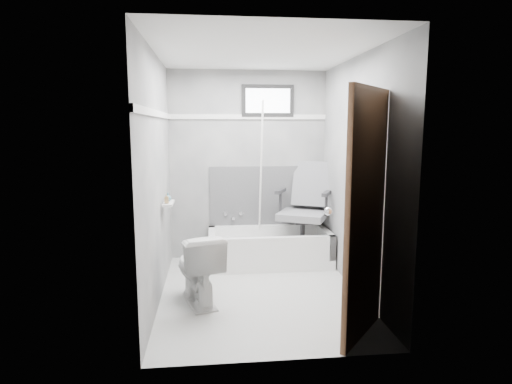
{
  "coord_description": "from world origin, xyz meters",
  "views": [
    {
      "loc": [
        -0.49,
        -4.18,
        1.7
      ],
      "look_at": [
        0.0,
        0.35,
        1.0
      ],
      "focal_mm": 30.0,
      "sensor_mm": 36.0,
      "label": 1
    }
  ],
  "objects": [
    {
      "name": "office_chair",
      "position": [
        0.65,
        0.95,
        0.69
      ],
      "size": [
        0.88,
        0.88,
        1.14
      ],
      "primitive_type": null,
      "rotation": [
        0.0,
        0.0,
        -0.45
      ],
      "color": "slate",
      "rests_on": "bathtub"
    },
    {
      "name": "trim_back",
      "position": [
        0.0,
        1.29,
        1.82
      ],
      "size": [
        2.0,
        0.02,
        0.06
      ],
      "primitive_type": "cube",
      "color": "white",
      "rests_on": "wall_back"
    },
    {
      "name": "ceiling",
      "position": [
        0.0,
        0.0,
        2.4
      ],
      "size": [
        2.6,
        2.6,
        0.0
      ],
      "primitive_type": "plane",
      "rotation": [
        3.14,
        0.0,
        0.0
      ],
      "color": "silver",
      "rests_on": "floor"
    },
    {
      "name": "bathtub",
      "position": [
        0.23,
        0.93,
        0.21
      ],
      "size": [
        1.5,
        0.7,
        0.42
      ],
      "primitive_type": null,
      "color": "white",
      "rests_on": "floor"
    },
    {
      "name": "wall_back",
      "position": [
        0.0,
        1.3,
        1.2
      ],
      "size": [
        2.0,
        0.02,
        2.4
      ],
      "primitive_type": "cube",
      "color": "slate",
      "rests_on": "floor"
    },
    {
      "name": "shelf",
      "position": [
        -0.93,
        0.32,
        0.9
      ],
      "size": [
        0.1,
        0.32,
        0.02
      ],
      "primitive_type": "cube",
      "color": "silver",
      "rests_on": "wall_left"
    },
    {
      "name": "wall_front",
      "position": [
        0.0,
        -1.3,
        1.2
      ],
      "size": [
        2.0,
        0.02,
        2.4
      ],
      "primitive_type": "cube",
      "color": "slate",
      "rests_on": "floor"
    },
    {
      "name": "toilet",
      "position": [
        -0.62,
        -0.17,
        0.35
      ],
      "size": [
        0.57,
        0.79,
        0.69
      ],
      "primitive_type": "imported",
      "rotation": [
        0.0,
        0.0,
        3.42
      ],
      "color": "white",
      "rests_on": "floor"
    },
    {
      "name": "door",
      "position": [
        0.98,
        -1.28,
        1.0
      ],
      "size": [
        0.78,
        0.78,
        2.0
      ],
      "primitive_type": null,
      "color": "brown",
      "rests_on": "floor"
    },
    {
      "name": "backerboard",
      "position": [
        0.25,
        1.29,
        0.8
      ],
      "size": [
        1.5,
        0.02,
        0.78
      ],
      "primitive_type": "cube",
      "color": "#4C4C4F",
      "rests_on": "wall_back"
    },
    {
      "name": "soap_bottle_b",
      "position": [
        -0.94,
        0.38,
        0.96
      ],
      "size": [
        0.1,
        0.1,
        0.09
      ],
      "primitive_type": "imported",
      "rotation": [
        0.0,
        0.0,
        0.94
      ],
      "color": "teal",
      "rests_on": "shelf"
    },
    {
      "name": "soap_bottle_a",
      "position": [
        -0.94,
        0.24,
        0.97
      ],
      "size": [
        0.05,
        0.05,
        0.1
      ],
      "primitive_type": "imported",
      "rotation": [
        0.0,
        0.0,
        0.05
      ],
      "color": "#9F7E4F",
      "rests_on": "shelf"
    },
    {
      "name": "trim_left",
      "position": [
        -0.99,
        0.0,
        1.82
      ],
      "size": [
        0.02,
        2.6,
        0.06
      ],
      "primitive_type": "cube",
      "color": "white",
      "rests_on": "wall_left"
    },
    {
      "name": "floor",
      "position": [
        0.0,
        0.0,
        0.0
      ],
      "size": [
        2.6,
        2.6,
        0.0
      ],
      "primitive_type": "plane",
      "color": "silver",
      "rests_on": "ground"
    },
    {
      "name": "wall_right",
      "position": [
        1.0,
        0.0,
        1.2
      ],
      "size": [
        0.02,
        2.6,
        2.4
      ],
      "primitive_type": "cube",
      "color": "slate",
      "rests_on": "floor"
    },
    {
      "name": "pole",
      "position": [
        0.14,
        1.06,
        1.05
      ],
      "size": [
        0.02,
        0.44,
        1.91
      ],
      "primitive_type": "cylinder",
      "rotation": [
        0.21,
        0.0,
        0.0
      ],
      "color": "white",
      "rests_on": "bathtub"
    },
    {
      "name": "window",
      "position": [
        0.25,
        1.29,
        2.02
      ],
      "size": [
        0.66,
        0.04,
        0.4
      ],
      "primitive_type": null,
      "color": "black",
      "rests_on": "wall_back"
    },
    {
      "name": "wall_left",
      "position": [
        -1.0,
        0.0,
        1.2
      ],
      "size": [
        0.02,
        2.6,
        2.4
      ],
      "primitive_type": "cube",
      "color": "slate",
      "rests_on": "floor"
    },
    {
      "name": "faucet",
      "position": [
        -0.2,
        1.27,
        0.55
      ],
      "size": [
        0.26,
        0.1,
        0.16
      ],
      "primitive_type": null,
      "color": "silver",
      "rests_on": "wall_back"
    }
  ]
}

